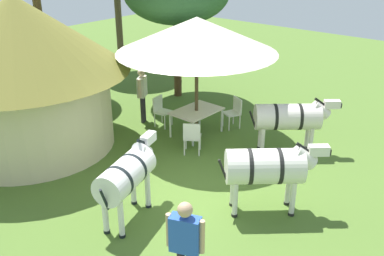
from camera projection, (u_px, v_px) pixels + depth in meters
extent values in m
plane|color=#4C6B29|center=(189.00, 185.00, 9.88)|extent=(36.00, 36.00, 0.00)
cylinder|color=beige|center=(30.00, 110.00, 11.33)|extent=(4.27, 4.27, 2.06)
cone|color=olive|center=(17.00, 34.00, 10.52)|extent=(5.41, 5.41, 1.93)
cylinder|color=#4E3B24|center=(197.00, 95.00, 11.92)|extent=(0.10, 0.10, 2.39)
cone|color=beige|center=(197.00, 35.00, 11.24)|extent=(4.30, 4.30, 0.93)
cube|color=silver|center=(196.00, 111.00, 12.11)|extent=(1.42, 1.00, 0.04)
cylinder|color=silver|center=(170.00, 126.00, 12.08)|extent=(0.06, 0.06, 0.70)
cylinder|color=silver|center=(200.00, 113.00, 12.95)|extent=(0.06, 0.06, 0.70)
cylinder|color=silver|center=(193.00, 134.00, 11.57)|extent=(0.06, 0.06, 0.70)
cylinder|color=silver|center=(222.00, 120.00, 12.44)|extent=(0.06, 0.06, 0.70)
cube|color=white|center=(232.00, 113.00, 12.66)|extent=(0.57, 0.58, 0.04)
cube|color=white|center=(238.00, 105.00, 12.64)|extent=(0.23, 0.41, 0.45)
cylinder|color=white|center=(229.00, 124.00, 12.53)|extent=(0.04, 0.04, 0.45)
cylinder|color=white|center=(223.00, 119.00, 12.84)|extent=(0.04, 0.04, 0.45)
cylinder|color=white|center=(240.00, 122.00, 12.66)|extent=(0.04, 0.04, 0.45)
cylinder|color=white|center=(233.00, 117.00, 12.98)|extent=(0.04, 0.04, 0.45)
cube|color=white|center=(163.00, 112.00, 12.76)|extent=(0.50, 0.48, 0.04)
cube|color=white|center=(158.00, 104.00, 12.76)|extent=(0.44, 0.11, 0.45)
cylinder|color=white|center=(172.00, 118.00, 12.92)|extent=(0.04, 0.04, 0.45)
cylinder|color=white|center=(165.00, 122.00, 12.62)|extent=(0.04, 0.04, 0.45)
cylinder|color=white|center=(162.00, 116.00, 13.09)|extent=(0.04, 0.04, 0.45)
cylinder|color=white|center=(155.00, 120.00, 12.79)|extent=(0.04, 0.04, 0.45)
cube|color=white|center=(192.00, 137.00, 11.18)|extent=(0.59, 0.60, 0.04)
cube|color=white|center=(192.00, 132.00, 10.92)|extent=(0.28, 0.39, 0.45)
cylinder|color=white|center=(186.00, 141.00, 11.46)|extent=(0.04, 0.04, 0.45)
cylinder|color=white|center=(200.00, 142.00, 11.42)|extent=(0.04, 0.04, 0.45)
cylinder|color=white|center=(184.00, 147.00, 11.13)|extent=(0.04, 0.04, 0.45)
cylinder|color=white|center=(199.00, 148.00, 11.09)|extent=(0.04, 0.04, 0.45)
cylinder|color=#252329|center=(144.00, 108.00, 13.15)|extent=(0.12, 0.12, 0.83)
cylinder|color=#252329|center=(143.00, 110.00, 13.01)|extent=(0.12, 0.12, 0.83)
cube|color=beige|center=(142.00, 87.00, 12.79)|extent=(0.49, 0.41, 0.59)
cylinder|color=beige|center=(144.00, 83.00, 13.01)|extent=(0.09, 0.09, 0.55)
cylinder|color=beige|center=(140.00, 89.00, 12.55)|extent=(0.09, 0.09, 0.55)
sphere|color=beige|center=(141.00, 73.00, 12.61)|extent=(0.22, 0.22, 0.22)
cube|color=blue|center=(185.00, 234.00, 6.43)|extent=(0.37, 0.51, 0.61)
cylinder|color=tan|center=(169.00, 230.00, 6.50)|extent=(0.09, 0.09, 0.57)
cylinder|color=tan|center=(202.00, 237.00, 6.35)|extent=(0.09, 0.09, 0.57)
sphere|color=tan|center=(185.00, 210.00, 6.25)|extent=(0.23, 0.23, 0.23)
cylinder|color=silver|center=(264.00, 166.00, 8.56)|extent=(1.55, 1.62, 0.71)
cylinder|color=black|center=(249.00, 166.00, 8.55)|extent=(0.59, 0.54, 0.72)
cylinder|color=black|center=(278.00, 166.00, 8.57)|extent=(0.59, 0.54, 0.72)
cylinder|color=silver|center=(304.00, 158.00, 8.51)|extent=(0.60, 0.62, 0.52)
cube|color=silver|center=(319.00, 150.00, 8.45)|extent=(0.40, 0.42, 0.20)
cube|color=black|center=(328.00, 151.00, 8.47)|extent=(0.17, 0.17, 0.12)
cube|color=black|center=(305.00, 149.00, 8.43)|extent=(0.27, 0.30, 0.28)
cylinder|color=silver|center=(288.00, 189.00, 9.02)|extent=(0.11, 0.11, 0.78)
cylinder|color=black|center=(287.00, 203.00, 9.17)|extent=(0.13, 0.13, 0.06)
cylinder|color=silver|center=(293.00, 199.00, 8.67)|extent=(0.11, 0.11, 0.78)
cylinder|color=black|center=(291.00, 214.00, 8.81)|extent=(0.13, 0.13, 0.06)
cylinder|color=silver|center=(233.00, 189.00, 8.99)|extent=(0.11, 0.11, 0.78)
cylinder|color=black|center=(232.00, 204.00, 9.13)|extent=(0.13, 0.13, 0.06)
cylinder|color=silver|center=(235.00, 200.00, 8.63)|extent=(0.11, 0.11, 0.78)
cylinder|color=black|center=(234.00, 215.00, 8.78)|extent=(0.13, 0.13, 0.06)
cylinder|color=black|center=(223.00, 171.00, 8.58)|extent=(0.19, 0.21, 0.53)
cylinder|color=silver|center=(287.00, 117.00, 11.03)|extent=(1.58, 1.69, 0.67)
cylinder|color=black|center=(274.00, 117.00, 11.02)|extent=(0.57, 0.50, 0.68)
cylinder|color=black|center=(299.00, 117.00, 11.03)|extent=(0.57, 0.50, 0.68)
cylinder|color=silver|center=(320.00, 110.00, 10.97)|extent=(0.58, 0.61, 0.50)
cube|color=silver|center=(332.00, 104.00, 10.90)|extent=(0.40, 0.42, 0.20)
cube|color=black|center=(339.00, 105.00, 10.92)|extent=(0.17, 0.17, 0.12)
cube|color=black|center=(321.00, 103.00, 10.88)|extent=(0.27, 0.30, 0.28)
cylinder|color=silver|center=(307.00, 135.00, 11.46)|extent=(0.11, 0.11, 0.74)
cylinder|color=black|center=(306.00, 147.00, 11.60)|extent=(0.13, 0.13, 0.06)
cylinder|color=silver|center=(311.00, 141.00, 11.12)|extent=(0.11, 0.11, 0.74)
cylinder|color=black|center=(309.00, 153.00, 11.26)|extent=(0.13, 0.13, 0.06)
cylinder|color=silver|center=(260.00, 136.00, 11.44)|extent=(0.11, 0.11, 0.74)
cylinder|color=black|center=(259.00, 147.00, 11.58)|extent=(0.13, 0.13, 0.06)
cylinder|color=silver|center=(262.00, 142.00, 11.11)|extent=(0.11, 0.11, 0.74)
cylinder|color=black|center=(262.00, 153.00, 11.24)|extent=(0.13, 0.13, 0.06)
cylinder|color=black|center=(253.00, 121.00, 11.06)|extent=(0.19, 0.21, 0.53)
cylinder|color=silver|center=(125.00, 175.00, 8.28)|extent=(1.53, 1.02, 0.62)
cylinder|color=black|center=(118.00, 182.00, 8.04)|extent=(0.27, 0.63, 0.64)
cylinder|color=black|center=(132.00, 169.00, 8.49)|extent=(0.27, 0.63, 0.64)
cylinder|color=silver|center=(142.00, 151.00, 8.80)|extent=(0.59, 0.43, 0.49)
cube|color=silver|center=(148.00, 138.00, 8.97)|extent=(0.44, 0.29, 0.20)
cube|color=black|center=(152.00, 136.00, 9.14)|extent=(0.15, 0.15, 0.12)
cube|color=black|center=(142.00, 142.00, 8.72)|extent=(0.36, 0.15, 0.28)
cylinder|color=silver|center=(133.00, 187.00, 9.05)|extent=(0.11, 0.11, 0.79)
cylinder|color=black|center=(134.00, 202.00, 9.20)|extent=(0.13, 0.13, 0.06)
cylinder|color=silver|center=(148.00, 191.00, 8.93)|extent=(0.11, 0.11, 0.79)
cylinder|color=black|center=(148.00, 205.00, 9.08)|extent=(0.13, 0.13, 0.06)
cylinder|color=silver|center=(105.00, 215.00, 8.14)|extent=(0.11, 0.11, 0.79)
cylinder|color=black|center=(107.00, 231.00, 8.29)|extent=(0.13, 0.13, 0.06)
cylinder|color=silver|center=(121.00, 219.00, 8.03)|extent=(0.11, 0.11, 0.79)
cylinder|color=black|center=(122.00, 235.00, 8.18)|extent=(0.13, 0.13, 0.06)
cylinder|color=black|center=(104.00, 200.00, 7.68)|extent=(0.24, 0.12, 0.53)
cylinder|color=brown|center=(119.00, 27.00, 17.67)|extent=(0.27, 0.27, 3.57)
cylinder|color=#49321F|center=(178.00, 60.00, 14.87)|extent=(0.26, 0.26, 2.61)
cylinder|color=brown|center=(42.00, 41.00, 14.83)|extent=(0.27, 0.27, 3.79)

